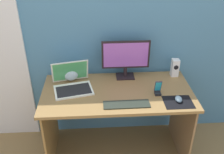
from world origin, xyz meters
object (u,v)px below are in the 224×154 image
laptop (72,84)px  mouse (179,99)px  fishbowl (71,72)px  monitor (126,57)px  phone_in_dock (158,90)px  speaker_right (175,68)px  keyboard_external (127,104)px

laptop → mouse: 0.97m
mouse → fishbowl: bearing=159.3°
monitor → phone_in_dock: monitor is taller
monitor → mouse: monitor is taller
monitor → laptop: size_ratio=1.16×
speaker_right → keyboard_external: size_ratio=0.45×
monitor → laptop: monitor is taller
laptop → keyboard_external: 0.56m
keyboard_external → monitor: bearing=84.7°
laptop → phone_in_dock: bearing=-10.9°
keyboard_external → mouse: mouse is taller
fishbowl → laptop: bearing=-80.8°
laptop → mouse: size_ratio=4.02×
laptop → fishbowl: bearing=99.2°
fishbowl → keyboard_external: 0.68m
phone_in_dock → keyboard_external: bearing=-153.9°
speaker_right → fishbowl: (-1.04, -0.01, -0.01)m
fishbowl → phone_in_dock: (0.80, -0.31, -0.03)m
fishbowl → keyboard_external: (0.50, -0.46, -0.07)m
monitor → mouse: bearing=-46.9°
speaker_right → mouse: size_ratio=1.81×
speaker_right → keyboard_external: 0.72m
speaker_right → mouse: bearing=-100.5°
keyboard_external → mouse: size_ratio=3.98×
monitor → fishbowl: monitor is taller
speaker_right → phone_in_dock: bearing=-126.6°
monitor → laptop: bearing=-160.8°
monitor → keyboard_external: (-0.04, -0.47, -0.21)m
phone_in_dock → laptop: bearing=169.1°
speaker_right → phone_in_dock: (-0.24, -0.32, -0.04)m
laptop → fishbowl: laptop is taller
mouse → keyboard_external: bearing=-173.1°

